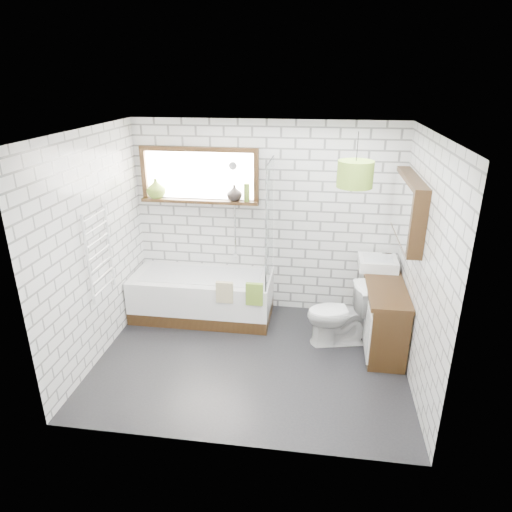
# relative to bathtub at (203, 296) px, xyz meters

# --- Properties ---
(floor) EXTENTS (3.40, 2.60, 0.01)m
(floor) POSITION_rel_bathtub_xyz_m (0.78, -0.90, -0.30)
(floor) COLOR black
(floor) RESTS_ON ground
(ceiling) EXTENTS (3.40, 2.60, 0.01)m
(ceiling) POSITION_rel_bathtub_xyz_m (0.78, -0.90, 2.21)
(ceiling) COLOR white
(ceiling) RESTS_ON ground
(wall_back) EXTENTS (3.40, 0.01, 2.50)m
(wall_back) POSITION_rel_bathtub_xyz_m (0.78, 0.40, 0.96)
(wall_back) COLOR white
(wall_back) RESTS_ON ground
(wall_front) EXTENTS (3.40, 0.01, 2.50)m
(wall_front) POSITION_rel_bathtub_xyz_m (0.78, -2.21, 0.96)
(wall_front) COLOR white
(wall_front) RESTS_ON ground
(wall_left) EXTENTS (0.01, 2.60, 2.50)m
(wall_left) POSITION_rel_bathtub_xyz_m (-0.92, -0.90, 0.96)
(wall_left) COLOR white
(wall_left) RESTS_ON ground
(wall_right) EXTENTS (0.01, 2.60, 2.50)m
(wall_right) POSITION_rel_bathtub_xyz_m (2.49, -0.90, 0.96)
(wall_right) COLOR white
(wall_right) RESTS_ON ground
(window) EXTENTS (1.52, 0.16, 0.68)m
(window) POSITION_rel_bathtub_xyz_m (-0.07, 0.36, 1.51)
(window) COLOR black
(window) RESTS_ON wall_back
(towel_radiator) EXTENTS (0.06, 0.52, 1.00)m
(towel_radiator) POSITION_rel_bathtub_xyz_m (-0.88, -0.90, 0.91)
(towel_radiator) COLOR white
(towel_radiator) RESTS_ON wall_left
(mirror_cabinet) EXTENTS (0.16, 1.20, 0.70)m
(mirror_cabinet) POSITION_rel_bathtub_xyz_m (2.40, -0.30, 1.36)
(mirror_cabinet) COLOR black
(mirror_cabinet) RESTS_ON wall_right
(shower_riser) EXTENTS (0.02, 0.02, 1.30)m
(shower_riser) POSITION_rel_bathtub_xyz_m (0.38, 0.36, 1.06)
(shower_riser) COLOR silver
(shower_riser) RESTS_ON wall_back
(bathtub) EXTENTS (1.79, 0.79, 0.58)m
(bathtub) POSITION_rel_bathtub_xyz_m (0.00, 0.00, 0.00)
(bathtub) COLOR white
(bathtub) RESTS_ON floor
(shower_screen) EXTENTS (0.02, 0.72, 1.50)m
(shower_screen) POSITION_rel_bathtub_xyz_m (0.88, 0.00, 1.04)
(shower_screen) COLOR white
(shower_screen) RESTS_ON bathtub
(towel_green) EXTENTS (0.21, 0.06, 0.28)m
(towel_green) POSITION_rel_bathtub_xyz_m (0.75, -0.40, 0.27)
(towel_green) COLOR olive
(towel_green) RESTS_ON bathtub
(towel_beige) EXTENTS (0.21, 0.05, 0.27)m
(towel_beige) POSITION_rel_bathtub_xyz_m (0.39, -0.40, 0.27)
(towel_beige) COLOR tan
(towel_beige) RESTS_ON bathtub
(vanity) EXTENTS (0.43, 1.34, 0.77)m
(vanity) POSITION_rel_bathtub_xyz_m (2.27, -0.30, 0.09)
(vanity) COLOR black
(vanity) RESTS_ON floor
(basin) EXTENTS (0.46, 0.40, 0.13)m
(basin) POSITION_rel_bathtub_xyz_m (2.21, 0.11, 0.55)
(basin) COLOR white
(basin) RESTS_ON vanity
(tap) EXTENTS (0.03, 0.03, 0.16)m
(tap) POSITION_rel_bathtub_xyz_m (2.37, 0.11, 0.61)
(tap) COLOR silver
(tap) RESTS_ON vanity
(toilet) EXTENTS (0.58, 0.82, 0.75)m
(toilet) POSITION_rel_bathtub_xyz_m (1.75, -0.42, 0.09)
(toilet) COLOR white
(toilet) RESTS_ON floor
(vase_olive) EXTENTS (0.26, 0.26, 0.25)m
(vase_olive) POSITION_rel_bathtub_xyz_m (-0.64, 0.33, 1.32)
(vase_olive) COLOR olive
(vase_olive) RESTS_ON window
(vase_dark) EXTENTS (0.24, 0.24, 0.20)m
(vase_dark) POSITION_rel_bathtub_xyz_m (0.39, 0.33, 1.29)
(vase_dark) COLOR black
(vase_dark) RESTS_ON window
(bottle) EXTENTS (0.08, 0.08, 0.23)m
(bottle) POSITION_rel_bathtub_xyz_m (0.54, 0.33, 1.30)
(bottle) COLOR olive
(bottle) RESTS_ON window
(pendant) EXTENTS (0.35, 0.35, 0.26)m
(pendant) POSITION_rel_bathtub_xyz_m (1.78, -0.75, 1.81)
(pendant) COLOR olive
(pendant) RESTS_ON ceiling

